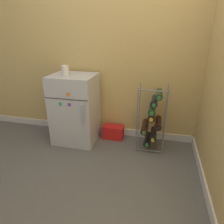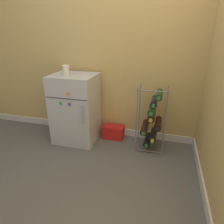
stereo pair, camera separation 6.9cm
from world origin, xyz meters
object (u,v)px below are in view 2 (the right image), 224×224
(wine_rack, at_px, (152,119))
(soda_box, at_px, (113,132))
(mini_fridge, at_px, (76,109))
(fridge_top_cup, at_px, (66,70))

(wine_rack, xyz_separation_m, soda_box, (-0.49, 0.12, -0.30))
(mini_fridge, bearing_deg, soda_box, 17.38)
(wine_rack, distance_m, fridge_top_cup, 1.13)
(wine_rack, bearing_deg, mini_fridge, -178.79)
(soda_box, distance_m, fridge_top_cup, 0.98)
(soda_box, bearing_deg, wine_rack, -13.85)
(mini_fridge, xyz_separation_m, soda_box, (0.45, 0.14, -0.34))
(mini_fridge, distance_m, fridge_top_cup, 0.49)
(mini_fridge, relative_size, fridge_top_cup, 7.39)
(mini_fridge, relative_size, wine_rack, 1.10)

